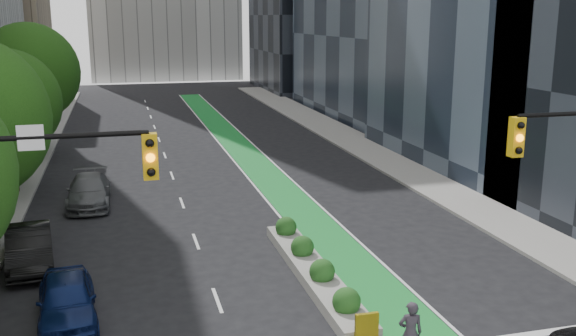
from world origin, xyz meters
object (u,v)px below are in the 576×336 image
median_planter (313,268)px  cyclist (410,333)px  parked_car_left_mid (29,248)px  parked_car_left_far (89,191)px  parked_car_left_near (67,300)px

median_planter → cyclist: cyclist is taller
parked_car_left_mid → parked_car_left_far: size_ratio=0.92×
median_planter → parked_car_left_far: 14.42m
parked_car_left_mid → parked_car_left_far: parked_car_left_mid is taller
median_planter → cyclist: 6.48m
median_planter → parked_car_left_far: size_ratio=2.02×
cyclist → parked_car_left_far: 20.35m
parked_car_left_far → parked_car_left_near: bearing=-90.2°
parked_car_left_mid → parked_car_left_far: bearing=69.8°
median_planter → cyclist: (0.80, -6.41, 0.55)m
cyclist → parked_car_left_far: bearing=-52.4°
cyclist → median_planter: bearing=-71.7°
parked_car_left_near → cyclist: bearing=-33.4°
cyclist → parked_car_left_mid: size_ratio=0.39×
cyclist → parked_car_left_mid: (-10.94, 10.17, -0.15)m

